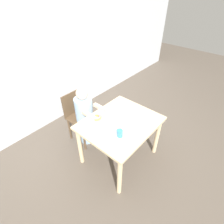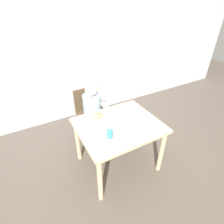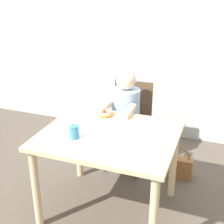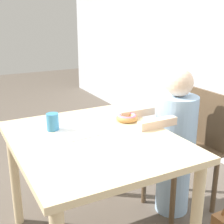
% 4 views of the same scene
% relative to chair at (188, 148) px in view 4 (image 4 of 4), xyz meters
% --- Properties ---
extents(dining_table, '(1.02, 0.85, 0.72)m').
position_rel_chair_xyz_m(dining_table, '(0.08, -0.77, 0.16)').
color(dining_table, beige).
rests_on(dining_table, ground_plane).
extents(chair, '(0.40, 0.44, 0.86)m').
position_rel_chair_xyz_m(chair, '(0.00, 0.00, 0.00)').
color(chair, brown).
rests_on(chair, ground_plane).
extents(child_figure, '(0.28, 0.51, 1.03)m').
position_rel_chair_xyz_m(child_figure, '(0.00, -0.12, 0.06)').
color(child_figure, '#99BCE0').
rests_on(child_figure, ground_plane).
extents(donut, '(0.14, 0.14, 0.04)m').
position_rel_chair_xyz_m(donut, '(-0.07, -0.46, 0.28)').
color(donut, tan).
rests_on(donut, dining_table).
extents(napkin, '(0.30, 0.30, 0.00)m').
position_rel_chair_xyz_m(napkin, '(-0.07, -0.78, 0.26)').
color(napkin, white).
rests_on(napkin, dining_table).
extents(cup, '(0.07, 0.07, 0.10)m').
position_rel_chair_xyz_m(cup, '(-0.13, -0.93, 0.31)').
color(cup, teal).
rests_on(cup, dining_table).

